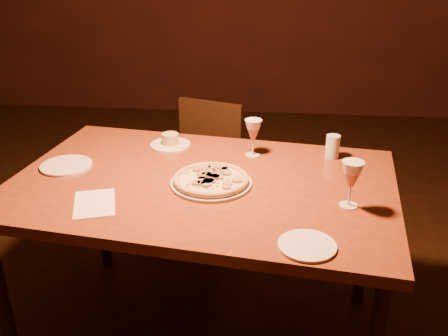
{
  "coord_description": "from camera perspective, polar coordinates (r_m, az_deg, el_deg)",
  "views": [
    {
      "loc": [
        0.45,
        -1.8,
        1.73
      ],
      "look_at": [
        0.27,
        0.08,
        0.87
      ],
      "focal_mm": 40.0,
      "sensor_mm": 36.0,
      "label": 1
    }
  ],
  "objects": [
    {
      "name": "water_tumbler",
      "position": [
        2.3,
        12.31,
        2.4
      ],
      "size": [
        0.06,
        0.06,
        0.11
      ],
      "primitive_type": "cylinder",
      "color": "silver",
      "rests_on": "dining_table"
    },
    {
      "name": "wine_glass_right",
      "position": [
        1.87,
        14.29,
        -1.81
      ],
      "size": [
        0.08,
        0.08,
        0.18
      ],
      "primitive_type": null,
      "color": "#B2644A",
      "rests_on": "dining_table"
    },
    {
      "name": "ramekin_saucer",
      "position": [
        2.4,
        -6.15,
        2.99
      ],
      "size": [
        0.19,
        0.19,
        0.06
      ],
      "color": "silver",
      "rests_on": "dining_table"
    },
    {
      "name": "pizza_plate",
      "position": [
        2.01,
        -1.48,
        -1.38
      ],
      "size": [
        0.33,
        0.33,
        0.04
      ],
      "color": "silver",
      "rests_on": "dining_table"
    },
    {
      "name": "wine_glass_far",
      "position": [
        2.26,
        3.33,
        3.46
      ],
      "size": [
        0.08,
        0.08,
        0.17
      ],
      "primitive_type": null,
      "color": "#B2644A",
      "rests_on": "dining_table"
    },
    {
      "name": "menu_card",
      "position": [
        1.93,
        -14.58,
        -3.91
      ],
      "size": [
        0.21,
        0.25,
        0.0
      ],
      "primitive_type": "cube",
      "rotation": [
        0.0,
        0.0,
        0.31
      ],
      "color": "silver",
      "rests_on": "dining_table"
    },
    {
      "name": "side_plate_near",
      "position": [
        1.64,
        9.47,
        -8.74
      ],
      "size": [
        0.19,
        0.19,
        0.01
      ],
      "primitive_type": "cylinder",
      "color": "silver",
      "rests_on": "dining_table"
    },
    {
      "name": "chair_far",
      "position": [
        3.03,
        -2.55,
        0.21
      ],
      "size": [
        0.53,
        0.53,
        0.86
      ],
      "rotation": [
        0.0,
        0.0,
        -0.33
      ],
      "color": "black",
      "rests_on": "floor"
    },
    {
      "name": "side_plate_left",
      "position": [
        2.27,
        -17.59,
        0.26
      ],
      "size": [
        0.22,
        0.22,
        0.01
      ],
      "primitive_type": "cylinder",
      "color": "silver",
      "rests_on": "dining_table"
    },
    {
      "name": "dining_table",
      "position": [
        2.08,
        -2.49,
        -3.23
      ],
      "size": [
        1.68,
        1.2,
        0.83
      ],
      "rotation": [
        0.0,
        0.0,
        -0.14
      ],
      "color": "brown",
      "rests_on": "floor"
    }
  ]
}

